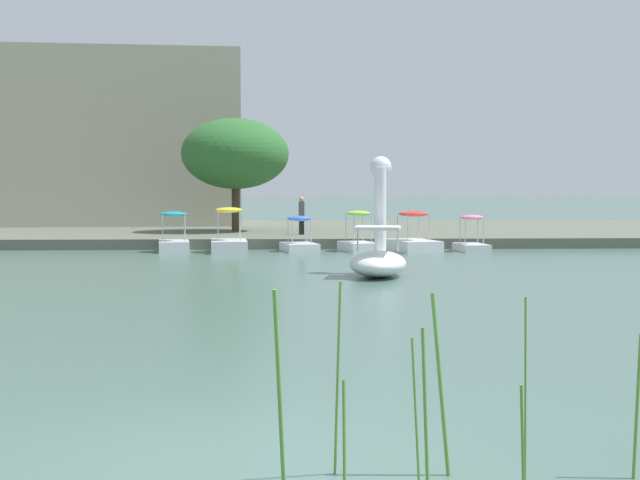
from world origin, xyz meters
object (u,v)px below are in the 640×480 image
at_px(pedal_boat_blue, 299,242).
at_px(pedal_boat_red, 413,241).
at_px(tree_broadleaf_left, 235,154).
at_px(swan_boat, 378,251).
at_px(person_on_path, 302,215).
at_px(pedal_boat_yellow, 229,240).
at_px(pedal_boat_teal, 174,240).
at_px(pedal_boat_pink, 471,241).
at_px(pedal_boat_lime, 358,239).

bearing_deg(pedal_boat_blue, pedal_boat_red, -4.28).
relative_size(pedal_boat_blue, tree_broadleaf_left, 0.30).
bearing_deg(swan_boat, person_on_path, 97.31).
bearing_deg(person_on_path, swan_boat, -82.69).
xyz_separation_m(pedal_boat_yellow, pedal_boat_teal, (-2.06, 0.30, 0.01)).
bearing_deg(pedal_boat_teal, pedal_boat_blue, 0.27).
height_order(pedal_boat_blue, pedal_boat_teal, pedal_boat_teal).
bearing_deg(pedal_boat_pink, pedal_boat_teal, 178.39).
bearing_deg(pedal_boat_red, pedal_boat_pink, -0.40).
xyz_separation_m(pedal_boat_blue, tree_broadleaf_left, (-2.75, 7.24, 3.56)).
distance_m(pedal_boat_blue, person_on_path, 4.37).
distance_m(pedal_boat_lime, pedal_boat_blue, 2.21).
distance_m(pedal_boat_lime, pedal_boat_teal, 6.87).
height_order(pedal_boat_pink, pedal_boat_yellow, pedal_boat_yellow).
bearing_deg(pedal_boat_yellow, pedal_boat_teal, 171.84).
bearing_deg(swan_boat, pedal_boat_pink, 63.21).
xyz_separation_m(swan_boat, tree_broadleaf_left, (-4.66, 16.49, 3.26)).
xyz_separation_m(pedal_boat_lime, person_on_path, (-2.03, 4.34, 0.79)).
bearing_deg(swan_boat, tree_broadleaf_left, 105.79).
bearing_deg(pedal_boat_lime, pedal_boat_red, -7.12).
distance_m(swan_boat, pedal_boat_yellow, 10.02).
relative_size(tree_broadleaf_left, person_on_path, 4.30).
bearing_deg(pedal_boat_lime, swan_boat, -91.83).
height_order(pedal_boat_yellow, tree_broadleaf_left, tree_broadleaf_left).
distance_m(swan_boat, pedal_boat_blue, 9.45).
bearing_deg(pedal_boat_teal, pedal_boat_pink, -1.61).
distance_m(pedal_boat_pink, pedal_boat_lime, 4.22).
height_order(swan_boat, tree_broadleaf_left, tree_broadleaf_left).
height_order(pedal_boat_pink, pedal_boat_blue, pedal_boat_pink).
distance_m(pedal_boat_pink, person_on_path, 7.80).
bearing_deg(pedal_boat_red, tree_broadleaf_left, 132.75).
xyz_separation_m(swan_boat, person_on_path, (-1.73, 13.53, 0.57)).
bearing_deg(pedal_boat_yellow, pedal_boat_pink, -0.10).
bearing_deg(pedal_boat_pink, pedal_boat_lime, 176.35).
height_order(swan_boat, pedal_boat_blue, swan_boat).
xyz_separation_m(pedal_boat_teal, person_on_path, (4.84, 4.30, 0.78)).
bearing_deg(pedal_boat_blue, person_on_path, 87.54).
bearing_deg(pedal_boat_blue, pedal_boat_yellow, -173.06).
bearing_deg(person_on_path, pedal_boat_blue, -92.46).
height_order(tree_broadleaf_left, person_on_path, tree_broadleaf_left).
bearing_deg(tree_broadleaf_left, pedal_boat_yellow, -88.90).
xyz_separation_m(pedal_boat_pink, tree_broadleaf_left, (-9.17, 7.57, 3.53)).
xyz_separation_m(pedal_boat_red, tree_broadleaf_left, (-6.98, 7.56, 3.52)).
height_order(pedal_boat_pink, tree_broadleaf_left, tree_broadleaf_left).
bearing_deg(pedal_boat_pink, pedal_boat_red, 179.60).
bearing_deg(pedal_boat_teal, pedal_boat_yellow, -8.16).
height_order(pedal_boat_red, pedal_boat_yellow, pedal_boat_yellow).
bearing_deg(pedal_boat_lime, tree_broadleaf_left, 124.17).
bearing_deg(person_on_path, pedal_boat_yellow, -121.23).
xyz_separation_m(pedal_boat_teal, tree_broadleaf_left, (1.91, 7.26, 3.48)).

